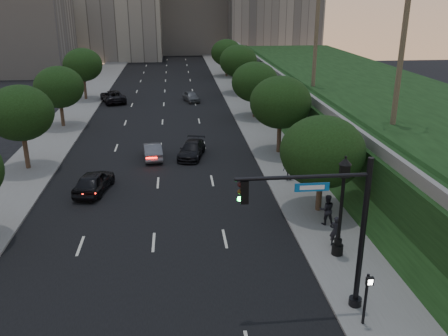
{
  "coord_description": "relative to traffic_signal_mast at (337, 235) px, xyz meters",
  "views": [
    {
      "loc": [
        1.5,
        -18.7,
        12.96
      ],
      "look_at": [
        4.15,
        6.88,
        3.6
      ],
      "focal_mm": 38.0,
      "sensor_mm": 36.0,
      "label": 1
    }
  ],
  "objects": [
    {
      "name": "tree_right_d",
      "position": [
        2.34,
        48.83,
        0.84
      ],
      "size": [
        5.2,
        5.2,
        6.74
      ],
      "color": "#38281C",
      "rests_on": "ground"
    },
    {
      "name": "sedan_near_right",
      "position": [
        -5.23,
        21.58,
        -3.01
      ],
      "size": [
        2.85,
        4.84,
        1.32
      ],
      "primitive_type": "imported",
      "rotation": [
        0.0,
        0.0,
        -0.24
      ],
      "color": "black",
      "rests_on": "ground"
    },
    {
      "name": "sidewalk_right",
      "position": [
        2.29,
        31.83,
        -3.6
      ],
      "size": [
        4.5,
        140.0,
        0.15
      ],
      "primitive_type": "cube",
      "color": "slate",
      "rests_on": "ground"
    },
    {
      "name": "tree_left_d",
      "position": [
        -18.26,
        46.83,
        0.9
      ],
      "size": [
        5.0,
        5.0,
        6.71
      ],
      "color": "#38281C",
      "rests_on": "ground"
    },
    {
      "name": "tree_right_a",
      "position": [
        2.34,
        9.83,
        0.35
      ],
      "size": [
        5.2,
        5.2,
        6.24
      ],
      "color": "#38281C",
      "rests_on": "ground"
    },
    {
      "name": "tree_left_c",
      "position": [
        -18.26,
        32.83,
        0.53
      ],
      "size": [
        5.0,
        5.0,
        6.34
      ],
      "color": "#38281C",
      "rests_on": "ground"
    },
    {
      "name": "sedan_far_right",
      "position": [
        -4.43,
        44.27,
        -3.0
      ],
      "size": [
        2.48,
        4.2,
        1.34
      ],
      "primitive_type": "imported",
      "rotation": [
        0.0,
        0.0,
        0.24
      ],
      "color": "#515458",
      "rests_on": "ground"
    },
    {
      "name": "embankment",
      "position": [
        14.04,
        29.83,
        -1.67
      ],
      "size": [
        18.0,
        90.0,
        4.0
      ],
      "primitive_type": "cube",
      "color": "black",
      "rests_on": "ground"
    },
    {
      "name": "pedestrian_signal",
      "position": [
        0.97,
        -1.3,
        -2.11
      ],
      "size": [
        0.3,
        0.33,
        2.5
      ],
      "color": "black",
      "rests_on": "ground"
    },
    {
      "name": "pedestrian_c",
      "position": [
        1.69,
        15.1,
        -2.72
      ],
      "size": [
        0.98,
        0.5,
        1.61
      ],
      "primitive_type": "imported",
      "rotation": [
        0.0,
        0.0,
        3.26
      ],
      "color": "black",
      "rests_on": "sidewalk_right"
    },
    {
      "name": "street_lamp",
      "position": [
        1.73,
        4.32,
        -1.04
      ],
      "size": [
        0.64,
        0.64,
        5.62
      ],
      "color": "black",
      "rests_on": "ground"
    },
    {
      "name": "tree_left_b",
      "position": [
        -18.26,
        19.83,
        0.9
      ],
      "size": [
        5.0,
        5.0,
        6.71
      ],
      "color": "#38281C",
      "rests_on": "ground"
    },
    {
      "name": "tree_right_c",
      "position": [
        2.34,
        34.83,
        0.35
      ],
      "size": [
        5.2,
        5.2,
        6.24
      ],
      "color": "#38281C",
      "rests_on": "ground"
    },
    {
      "name": "office_block_filler",
      "position": [
        -33.96,
        71.83,
        3.33
      ],
      "size": [
        18.0,
        16.0,
        14.0
      ],
      "primitive_type": "cube",
      "color": "#A8A59A",
      "rests_on": "ground"
    },
    {
      "name": "tree_right_e",
      "position": [
        2.34,
        63.83,
        0.35
      ],
      "size": [
        5.2,
        5.2,
        6.24
      ],
      "color": "#38281C",
      "rests_on": "ground"
    },
    {
      "name": "pedestrian_a",
      "position": [
        1.9,
        5.27,
        -2.67
      ],
      "size": [
        0.72,
        0.57,
        1.71
      ],
      "primitive_type": "imported",
      "rotation": [
        0.0,
        0.0,
        2.85
      ],
      "color": "black",
      "rests_on": "sidewalk_right"
    },
    {
      "name": "ground",
      "position": [
        -7.96,
        1.83,
        -3.67
      ],
      "size": [
        160.0,
        160.0,
        0.0
      ],
      "primitive_type": "plane",
      "color": "black",
      "rests_on": "ground"
    },
    {
      "name": "sedan_far_left",
      "position": [
        -14.5,
        44.88,
        -2.9
      ],
      "size": [
        4.13,
        6.06,
        1.54
      ],
      "primitive_type": "imported",
      "rotation": [
        0.0,
        0.0,
        3.45
      ],
      "color": "black",
      "rests_on": "ground"
    },
    {
      "name": "sedan_near_left",
      "position": [
        -12.33,
        14.62,
        -2.9
      ],
      "size": [
        2.71,
        4.82,
        1.55
      ],
      "primitive_type": "imported",
      "rotation": [
        0.0,
        0.0,
        2.94
      ],
      "color": "black",
      "rests_on": "ground"
    },
    {
      "name": "pedestrian_b",
      "position": [
        2.21,
        7.81,
        -2.59
      ],
      "size": [
        0.97,
        0.79,
        1.87
      ],
      "primitive_type": "imported",
      "rotation": [
        0.0,
        0.0,
        3.05
      ],
      "color": "black",
      "rests_on": "sidewalk_right"
    },
    {
      "name": "traffic_signal_mast",
      "position": [
        0.0,
        0.0,
        0.0
      ],
      "size": [
        5.68,
        0.56,
        7.0
      ],
      "color": "black",
      "rests_on": "ground"
    },
    {
      "name": "sidewalk_left",
      "position": [
        -18.21,
        31.83,
        -3.6
      ],
      "size": [
        4.5,
        140.0,
        0.15
      ],
      "primitive_type": "cube",
      "color": "slate",
      "rests_on": "ground"
    },
    {
      "name": "road_surface",
      "position": [
        -7.96,
        31.83,
        -3.66
      ],
      "size": [
        16.0,
        140.0,
        0.02
      ],
      "primitive_type": "cube",
      "color": "black",
      "rests_on": "ground"
    },
    {
      "name": "tree_right_b",
      "position": [
        2.34,
        21.83,
        0.84
      ],
      "size": [
        5.2,
        5.2,
        6.74
      ],
      "color": "#38281C",
      "rests_on": "ground"
    },
    {
      "name": "sedan_mid_left",
      "position": [
        -8.53,
        21.57,
        -2.99
      ],
      "size": [
        1.88,
        4.28,
        1.37
      ],
      "primitive_type": "imported",
      "rotation": [
        0.0,
        0.0,
        3.25
      ],
      "color": "#585A60",
      "rests_on": "ground"
    },
    {
      "name": "parapet_wall",
      "position": [
        5.54,
        29.83,
        0.68
      ],
      "size": [
        0.35,
        90.0,
        0.7
      ],
      "primitive_type": "cube",
      "color": "slate",
      "rests_on": "embankment"
    }
  ]
}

